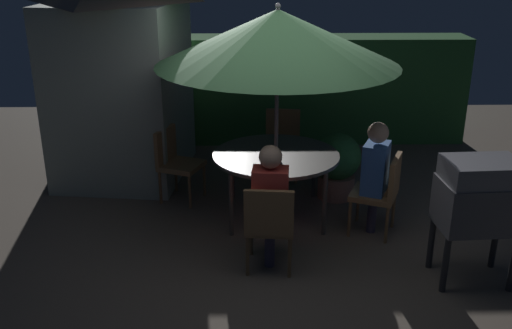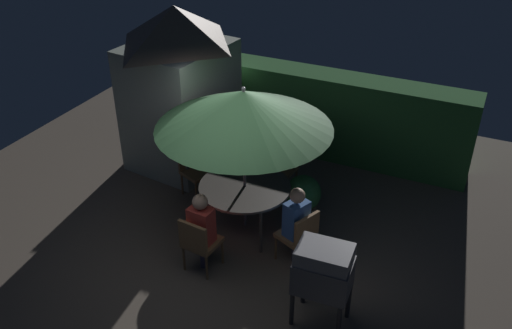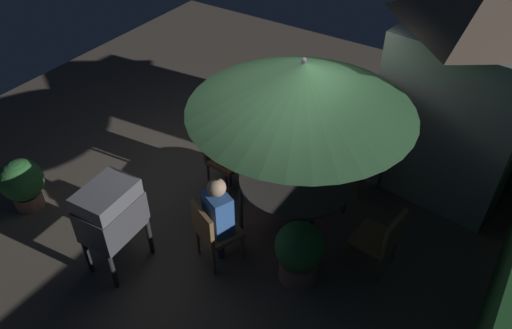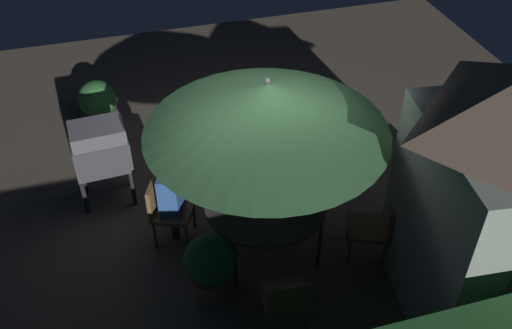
# 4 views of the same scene
# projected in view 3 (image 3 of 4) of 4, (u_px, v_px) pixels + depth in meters

# --- Properties ---
(ground_plane) EXTENTS (11.00, 11.00, 0.00)m
(ground_plane) POSITION_uv_depth(u_px,v_px,m) (252.00, 200.00, 6.98)
(ground_plane) COLOR brown
(garden_shed) EXTENTS (1.84, 2.04, 2.99)m
(garden_shed) POSITION_uv_depth(u_px,v_px,m) (466.00, 88.00, 6.42)
(garden_shed) COLOR gray
(garden_shed) RESTS_ON ground
(patio_table) EXTENTS (1.44, 1.44, 0.76)m
(patio_table) POSITION_uv_depth(u_px,v_px,m) (296.00, 181.00, 6.23)
(patio_table) COLOR #47423D
(patio_table) RESTS_ON ground
(patio_umbrella) EXTENTS (2.62, 2.62, 2.41)m
(patio_umbrella) POSITION_uv_depth(u_px,v_px,m) (302.00, 87.00, 5.38)
(patio_umbrella) COLOR #4C4C51
(patio_umbrella) RESTS_ON ground
(bbq_grill) EXTENTS (0.73, 0.54, 1.20)m
(bbq_grill) POSITION_uv_depth(u_px,v_px,m) (111.00, 212.00, 5.59)
(bbq_grill) COLOR #47474C
(bbq_grill) RESTS_ON ground
(chair_near_shed) EXTENTS (0.50, 0.51, 0.90)m
(chair_near_shed) POSITION_uv_depth(u_px,v_px,m) (223.00, 155.00, 6.95)
(chair_near_shed) COLOR olive
(chair_near_shed) RESTS_ON ground
(chair_far_side) EXTENTS (0.61, 0.61, 0.90)m
(chair_far_side) POSITION_uv_depth(u_px,v_px,m) (213.00, 230.00, 5.83)
(chair_far_side) COLOR olive
(chair_far_side) RESTS_ON ground
(chair_toward_hedge) EXTENTS (0.51, 0.52, 0.90)m
(chair_toward_hedge) POSITION_uv_depth(u_px,v_px,m) (382.00, 238.00, 5.73)
(chair_toward_hedge) COLOR olive
(chair_toward_hedge) RESTS_ON ground
(chair_toward_house) EXTENTS (0.60, 0.60, 0.90)m
(chair_toward_house) POSITION_uv_depth(u_px,v_px,m) (367.00, 156.00, 6.93)
(chair_toward_house) COLOR olive
(chair_toward_house) RESTS_ON ground
(potted_plant_by_shed) EXTENTS (0.58, 0.58, 0.76)m
(potted_plant_by_shed) POSITION_uv_depth(u_px,v_px,m) (22.00, 183.00, 6.64)
(potted_plant_by_shed) COLOR #936651
(potted_plant_by_shed) RESTS_ON ground
(potted_plant_by_grill) EXTENTS (0.58, 0.58, 0.82)m
(potted_plant_by_grill) POSITION_uv_depth(u_px,v_px,m) (299.00, 251.00, 5.67)
(potted_plant_by_grill) COLOR #936651
(potted_plant_by_grill) RESTS_ON ground
(person_in_red) EXTENTS (0.36, 0.27, 1.26)m
(person_in_red) POSITION_uv_depth(u_px,v_px,m) (227.00, 142.00, 6.74)
(person_in_red) COLOR #CC3D33
(person_in_red) RESTS_ON ground
(person_in_blue) EXTENTS (0.36, 0.41, 1.26)m
(person_in_blue) POSITION_uv_depth(u_px,v_px,m) (218.00, 211.00, 5.70)
(person_in_blue) COLOR #3866B2
(person_in_blue) RESTS_ON ground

